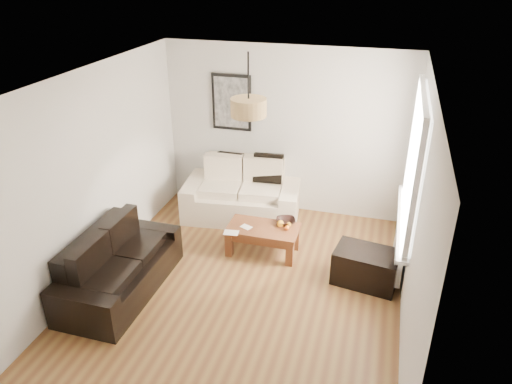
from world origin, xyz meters
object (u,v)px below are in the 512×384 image
(loveseat_cream, at_px, (242,191))
(sofa_leather, at_px, (119,264))
(ottoman, at_px, (366,267))
(coffee_table, at_px, (263,240))

(loveseat_cream, distance_m, sofa_leather, 2.38)
(loveseat_cream, height_order, sofa_leather, loveseat_cream)
(loveseat_cream, xyz_separation_m, ottoman, (2.01, -1.23, -0.21))
(sofa_leather, xyz_separation_m, coffee_table, (1.46, 1.28, -0.18))
(coffee_table, bearing_deg, sofa_leather, -138.63)
(sofa_leather, relative_size, coffee_table, 1.80)
(sofa_leather, distance_m, ottoman, 3.05)
(ottoman, bearing_deg, loveseat_cream, 148.55)
(loveseat_cream, bearing_deg, sofa_leather, -118.19)
(sofa_leather, height_order, ottoman, sofa_leather)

